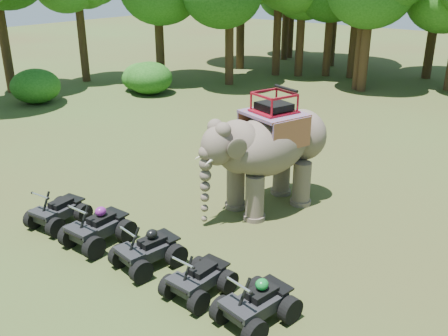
# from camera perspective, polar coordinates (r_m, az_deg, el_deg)

# --- Properties ---
(ground) EXTENTS (110.00, 110.00, 0.00)m
(ground) POSITION_cam_1_polar(r_m,az_deg,el_deg) (13.88, -3.09, -8.76)
(ground) COLOR #47381E
(ground) RESTS_ON ground
(elephant) EXTENTS (3.23, 4.85, 3.75)m
(elephant) POSITION_cam_1_polar(r_m,az_deg,el_deg) (15.36, 5.29, 2.02)
(elephant) COLOR brown
(elephant) RESTS_ON ground
(atv_0) EXTENTS (1.33, 1.72, 1.19)m
(atv_0) POSITION_cam_1_polar(r_m,az_deg,el_deg) (15.40, -18.51, -4.19)
(atv_0) COLOR black
(atv_0) RESTS_ON ground
(atv_1) EXTENTS (1.30, 1.76, 1.29)m
(atv_1) POSITION_cam_1_polar(r_m,az_deg,el_deg) (14.06, -14.30, -6.04)
(atv_1) COLOR black
(atv_1) RESTS_ON ground
(atv_2) EXTENTS (1.45, 1.82, 1.22)m
(atv_2) POSITION_cam_1_polar(r_m,az_deg,el_deg) (12.81, -8.73, -8.67)
(atv_2) COLOR black
(atv_2) RESTS_ON ground
(atv_3) EXTENTS (1.19, 1.59, 1.15)m
(atv_3) POSITION_cam_1_polar(r_m,az_deg,el_deg) (11.69, -2.90, -11.91)
(atv_3) COLOR black
(atv_3) RESTS_ON ground
(atv_4) EXTENTS (1.47, 1.84, 1.23)m
(atv_4) POSITION_cam_1_polar(r_m,az_deg,el_deg) (10.89, 3.76, -14.54)
(atv_4) COLOR black
(atv_4) RESTS_ON ground
(tree_22) EXTENTS (5.73, 5.73, 8.18)m
(tree_22) POSITION_cam_1_polar(r_m,az_deg,el_deg) (32.95, -24.09, 14.90)
(tree_22) COLOR #195114
(tree_22) RESTS_ON ground
(tree_23) EXTENTS (5.30, 5.30, 7.57)m
(tree_23) POSITION_cam_1_polar(r_m,az_deg,el_deg) (34.75, -16.07, 15.66)
(tree_23) COLOR #195114
(tree_23) RESTS_ON ground
(tree_24) EXTENTS (6.29, 6.29, 8.98)m
(tree_24) POSITION_cam_1_polar(r_m,az_deg,el_deg) (33.82, -7.53, 17.34)
(tree_24) COLOR #195114
(tree_24) RESTS_ON ground
(tree_25) EXTENTS (5.84, 5.84, 8.35)m
(tree_25) POSITION_cam_1_polar(r_m,az_deg,el_deg) (32.48, 0.63, 16.77)
(tree_25) COLOR #195114
(tree_25) RESTS_ON ground
(tree_26) EXTENTS (6.13, 6.13, 8.76)m
(tree_26) POSITION_cam_1_polar(r_m,az_deg,el_deg) (35.56, 8.86, 17.31)
(tree_26) COLOR #195114
(tree_26) RESTS_ON ground
(tree_27) EXTENTS (6.06, 6.06, 8.66)m
(tree_27) POSITION_cam_1_polar(r_m,az_deg,el_deg) (31.71, 16.16, 16.12)
(tree_27) COLOR #195114
(tree_27) RESTS_ON ground
(tree_28) EXTENTS (7.19, 7.19, 10.28)m
(tree_28) POSITION_cam_1_polar(r_m,az_deg,el_deg) (35.64, 15.07, 18.09)
(tree_28) COLOR #195114
(tree_28) RESTS_ON ground
(tree_31) EXTENTS (5.91, 5.91, 8.44)m
(tree_31) POSITION_cam_1_polar(r_m,az_deg,el_deg) (32.18, 15.60, 16.05)
(tree_31) COLOR #195114
(tree_31) RESTS_ON ground
(tree_33) EXTENTS (7.17, 7.17, 10.24)m
(tree_33) POSITION_cam_1_polar(r_m,az_deg,el_deg) (37.06, 23.21, 17.22)
(tree_33) COLOR #195114
(tree_33) RESTS_ON ground
(tree_34) EXTENTS (5.82, 5.82, 8.32)m
(tree_34) POSITION_cam_1_polar(r_m,az_deg,el_deg) (35.71, 6.17, 17.10)
(tree_34) COLOR #195114
(tree_34) RESTS_ON ground
(tree_36) EXTENTS (5.42, 5.42, 7.75)m
(tree_36) POSITION_cam_1_polar(r_m,az_deg,el_deg) (36.00, 11.99, 16.35)
(tree_36) COLOR #195114
(tree_36) RESTS_ON ground
(tree_37) EXTENTS (5.52, 5.52, 7.89)m
(tree_37) POSITION_cam_1_polar(r_m,az_deg,el_deg) (42.30, 7.10, 17.50)
(tree_37) COLOR #195114
(tree_37) RESTS_ON ground
(tree_39) EXTENTS (5.11, 5.11, 7.30)m
(tree_39) POSITION_cam_1_polar(r_m,az_deg,el_deg) (43.30, 7.71, 17.18)
(tree_39) COLOR #195114
(tree_39) RESTS_ON ground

